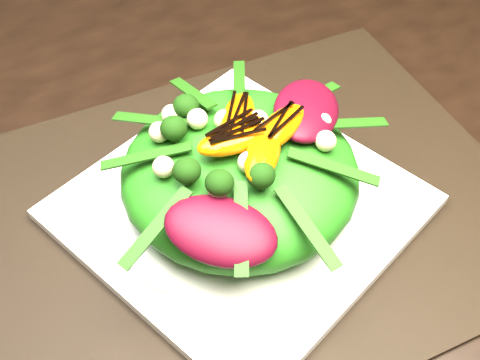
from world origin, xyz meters
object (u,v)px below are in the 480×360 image
lettuce_mound (240,173)px  orange_segment (221,131)px  dining_table (333,88)px  placemat (240,212)px  salad_bowl (240,197)px  plate_base (240,207)px

lettuce_mound → orange_segment: (-0.01, 0.01, 0.04)m
dining_table → placemat: bearing=-148.6°
salad_bowl → lettuce_mound: 0.03m
placemat → lettuce_mound: size_ratio=2.48×
placemat → plate_base: 0.01m
salad_bowl → orange_segment: orange_segment is taller
dining_table → placemat: dining_table is taller
placemat → orange_segment: size_ratio=7.81×
lettuce_mound → placemat: bearing=0.0°
dining_table → plate_base: bearing=-148.6°
lettuce_mound → dining_table: bearing=31.4°
placemat → plate_base: plate_base is taller
dining_table → lettuce_mound: dining_table is taller
salad_bowl → orange_segment: size_ratio=3.64×
placemat → plate_base: bearing=0.0°
orange_segment → lettuce_mound: bearing=-55.8°
dining_table → placemat: 0.24m
placemat → salad_bowl: (0.00, -0.00, 0.02)m
plate_base → orange_segment: 0.09m
dining_table → salad_bowl: dining_table is taller
dining_table → orange_segment: (-0.21, -0.11, 0.12)m
orange_segment → dining_table: bearing=27.2°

